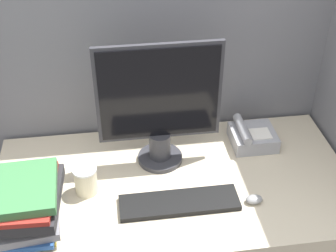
{
  "coord_description": "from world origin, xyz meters",
  "views": [
    {
      "loc": [
        -0.21,
        -0.96,
        1.97
      ],
      "look_at": [
        -0.02,
        0.4,
        0.98
      ],
      "focal_mm": 50.0,
      "sensor_mm": 36.0,
      "label": 1
    }
  ],
  "objects": [
    {
      "name": "monitor",
      "position": [
        -0.04,
        0.5,
        0.99
      ],
      "size": [
        0.47,
        0.18,
        0.52
      ],
      "color": "#333338",
      "rests_on": "desk"
    },
    {
      "name": "keyboard",
      "position": [
        0.0,
        0.23,
        0.76
      ],
      "size": [
        0.43,
        0.12,
        0.02
      ],
      "color": "black",
      "rests_on": "desk"
    },
    {
      "name": "cubicle_panel_rear",
      "position": [
        0.0,
        0.76,
        0.85
      ],
      "size": [
        1.78,
        0.04,
        1.7
      ],
      "color": "slate",
      "rests_on": "ground_plane"
    },
    {
      "name": "desk_telephone",
      "position": [
        0.36,
        0.55,
        0.78
      ],
      "size": [
        0.18,
        0.18,
        0.1
      ],
      "color": "#99999E",
      "rests_on": "desk"
    },
    {
      "name": "mouse",
      "position": [
        0.27,
        0.21,
        0.76
      ],
      "size": [
        0.06,
        0.04,
        0.03
      ],
      "color": "gray",
      "rests_on": "desk"
    },
    {
      "name": "desk",
      "position": [
        0.0,
        0.36,
        0.37
      ],
      "size": [
        1.38,
        0.72,
        0.75
      ],
      "color": "beige",
      "rests_on": "ground_plane"
    },
    {
      "name": "book_stack",
      "position": [
        -0.52,
        0.21,
        0.85
      ],
      "size": [
        0.25,
        0.31,
        0.19
      ],
      "color": "gold",
      "rests_on": "desk"
    },
    {
      "name": "coffee_cup",
      "position": [
        -0.33,
        0.35,
        0.8
      ],
      "size": [
        0.09,
        0.09,
        0.11
      ],
      "color": "beige",
      "rests_on": "desk"
    }
  ]
}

